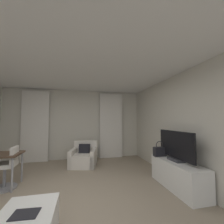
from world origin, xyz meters
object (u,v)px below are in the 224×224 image
(armchair, at_px, (84,157))
(tv_console, at_px, (177,175))
(handbag_primary, at_px, (160,151))
(desk_chair, at_px, (7,170))
(magazine_open, at_px, (25,214))
(tv_flatscreen, at_px, (176,147))

(armchair, xyz_separation_m, tv_console, (1.92, -2.02, 0.03))
(tv_console, relative_size, handbag_primary, 3.69)
(tv_console, distance_m, handbag_primary, 0.64)
(desk_chair, xyz_separation_m, handbag_primary, (3.46, -0.33, 0.30))
(magazine_open, bearing_deg, handbag_primary, 29.00)
(armchair, xyz_separation_m, tv_flatscreen, (1.92, -1.99, 0.62))
(armchair, distance_m, magazine_open, 3.03)
(armchair, height_order, tv_flatscreen, tv_flatscreen)
(handbag_primary, bearing_deg, desk_chair, 174.52)
(magazine_open, bearing_deg, tv_flatscreen, 19.89)
(magazine_open, relative_size, handbag_primary, 0.80)
(desk_chair, relative_size, handbag_primary, 2.39)
(tv_flatscreen, distance_m, handbag_primary, 0.49)
(desk_chair, bearing_deg, handbag_primary, -5.48)
(tv_console, xyz_separation_m, tv_flatscreen, (-0.00, 0.03, 0.60))
(magazine_open, bearing_deg, desk_chair, 118.51)
(armchair, xyz_separation_m, magazine_open, (-0.72, -2.94, 0.16))
(armchair, bearing_deg, desk_chair, -143.72)
(desk_chair, bearing_deg, tv_flatscreen, -12.15)
(magazine_open, distance_m, tv_console, 2.80)
(desk_chair, relative_size, magazine_open, 2.98)
(desk_chair, distance_m, tv_console, 3.67)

